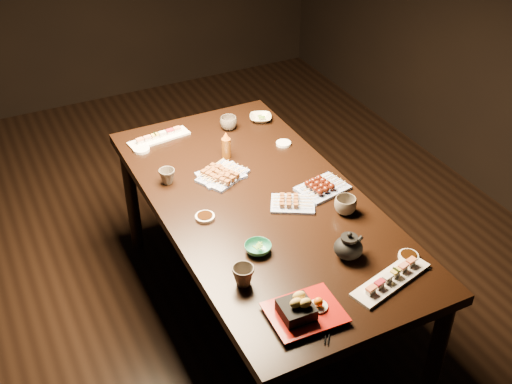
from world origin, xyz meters
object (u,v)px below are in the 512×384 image
at_px(sushi_platter_near, 391,277).
at_px(condiment_bottle, 226,145).
at_px(teacup_mid_right, 345,205).
at_px(dining_table, 261,263).
at_px(sushi_platter_far, 159,136).
at_px(edamame_bowl_green, 258,248).
at_px(teacup_near_left, 243,276).
at_px(yakitori_plate_right, 293,201).
at_px(edamame_bowl_cream, 261,118).
at_px(teacup_far_right, 229,123).
at_px(tempura_tray, 305,306).
at_px(teapot, 349,245).
at_px(yakitori_plate_left, 221,172).
at_px(yakitori_plate_center, 223,172).
at_px(teacup_far_left, 167,176).

xyz_separation_m(sushi_platter_near, condiment_bottle, (-0.20, 1.11, 0.05)).
relative_size(teacup_mid_right, condiment_bottle, 0.70).
distance_m(dining_table, sushi_platter_far, 0.86).
distance_m(sushi_platter_near, edamame_bowl_green, 0.54).
distance_m(sushi_platter_far, teacup_near_left, 1.19).
relative_size(sushi_platter_near, yakitori_plate_right, 1.87).
xyz_separation_m(yakitori_plate_right, edamame_bowl_green, (-0.28, -0.22, -0.01)).
xyz_separation_m(edamame_bowl_cream, teacup_near_left, (-0.65, -1.13, 0.03)).
relative_size(yakitori_plate_right, teacup_mid_right, 1.98).
bearing_deg(teacup_far_right, condiment_bottle, -116.73).
bearing_deg(edamame_bowl_cream, sushi_platter_near, -95.40).
bearing_deg(teacup_far_right, tempura_tray, -103.20).
height_order(sushi_platter_near, teacup_mid_right, teacup_mid_right).
relative_size(tempura_tray, teacup_mid_right, 2.73).
bearing_deg(edamame_bowl_cream, condiment_bottle, -141.15).
distance_m(tempura_tray, teacup_mid_right, 0.66).
bearing_deg(edamame_bowl_cream, sushi_platter_far, 174.39).
xyz_separation_m(sushi_platter_near, teacup_mid_right, (0.08, 0.45, 0.02)).
relative_size(dining_table, edamame_bowl_green, 16.18).
height_order(teacup_near_left, teacup_far_right, teacup_near_left).
bearing_deg(teapot, edamame_bowl_green, 136.20).
distance_m(teacup_far_right, condiment_bottle, 0.29).
bearing_deg(yakitori_plate_left, teapot, -77.64).
xyz_separation_m(edamame_bowl_cream, teacup_mid_right, (-0.05, -0.92, 0.02)).
bearing_deg(teapot, edamame_bowl_cream, 67.86).
bearing_deg(teacup_near_left, edamame_bowl_cream, 60.26).
distance_m(yakitori_plate_center, yakitori_plate_right, 0.40).
bearing_deg(teacup_far_left, teacup_near_left, -88.32).
distance_m(sushi_platter_far, tempura_tray, 1.44).
xyz_separation_m(sushi_platter_near, teacup_far_right, (-0.07, 1.37, 0.01)).
xyz_separation_m(yakitori_plate_center, yakitori_plate_left, (-0.00, 0.01, -0.00)).
relative_size(yakitori_plate_center, teacup_mid_right, 2.27).
bearing_deg(teacup_far_left, sushi_platter_far, 76.22).
xyz_separation_m(teapot, condiment_bottle, (-0.13, 0.91, 0.01)).
distance_m(sushi_platter_far, yakitori_plate_center, 0.50).
bearing_deg(teacup_far_left, yakitori_plate_center, -16.41).
distance_m(teacup_far_left, condiment_bottle, 0.36).
bearing_deg(yakitori_plate_center, teacup_mid_right, -81.30).
xyz_separation_m(yakitori_plate_right, edamame_bowl_cream, (0.23, 0.77, -0.01)).
height_order(sushi_platter_far, teapot, teapot).
height_order(sushi_platter_far, yakitori_plate_right, yakitori_plate_right).
bearing_deg(yakitori_plate_center, edamame_bowl_cream, 17.47).
distance_m(teacup_mid_right, teapot, 0.30).
bearing_deg(sushi_platter_near, yakitori_plate_left, 92.24).
xyz_separation_m(teacup_near_left, teacup_far_right, (0.45, 1.12, -0.01)).
xyz_separation_m(yakitori_plate_center, teacup_near_left, (-0.23, -0.71, 0.01)).
bearing_deg(edamame_bowl_green, sushi_platter_near, -45.46).
height_order(edamame_bowl_cream, teacup_far_right, teacup_far_right).
height_order(tempura_tray, teacup_far_left, tempura_tray).
height_order(sushi_platter_far, teacup_near_left, teacup_near_left).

